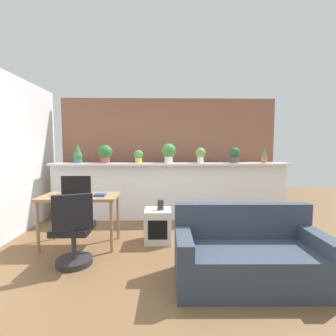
{
  "coord_description": "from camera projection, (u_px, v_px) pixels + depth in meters",
  "views": [
    {
      "loc": [
        -0.15,
        -2.84,
        1.45
      ],
      "look_at": [
        -0.06,
        0.96,
        1.12
      ],
      "focal_mm": 26.23,
      "sensor_mm": 36.0,
      "label": 1
    }
  ],
  "objects": [
    {
      "name": "plant_shelf",
      "position": [
        170.0,
        164.0,
        4.81
      ],
      "size": [
        4.63,
        0.35,
        0.04
      ],
      "primitive_type": "cube",
      "color": "white",
      "rests_on": "divider_wall"
    },
    {
      "name": "office_chair",
      "position": [
        74.0,
        235.0,
        2.96
      ],
      "size": [
        0.5,
        0.51,
        0.91
      ],
      "color": "#262628",
      "rests_on": "ground"
    },
    {
      "name": "potted_plant_6",
      "position": [
        264.0,
        156.0,
        4.81
      ],
      "size": [
        0.11,
        0.11,
        0.3
      ],
      "color": "#C66B42",
      "rests_on": "plant_shelf"
    },
    {
      "name": "book_on_desk",
      "position": [
        100.0,
        195.0,
        3.51
      ],
      "size": [
        0.15,
        0.14,
        0.04
      ],
      "primitive_type": "cube",
      "color": "#2D4C8C",
      "rests_on": "desk"
    },
    {
      "name": "tv_monitor",
      "position": [
        76.0,
        185.0,
        3.63
      ],
      "size": [
        0.43,
        0.04,
        0.27
      ],
      "primitive_type": "cube",
      "color": "black",
      "rests_on": "desk"
    },
    {
      "name": "potted_plant_2",
      "position": [
        138.0,
        156.0,
        4.81
      ],
      "size": [
        0.18,
        0.18,
        0.25
      ],
      "color": "gold",
      "rests_on": "plant_shelf"
    },
    {
      "name": "vase_on_shelf",
      "position": [
        161.0,
        205.0,
        3.71
      ],
      "size": [
        0.1,
        0.1,
        0.15
      ],
      "primitive_type": "cylinder",
      "color": "#2D2D33",
      "rests_on": "side_cube_shelf"
    },
    {
      "name": "potted_plant_0",
      "position": [
        78.0,
        154.0,
        4.77
      ],
      "size": [
        0.16,
        0.16,
        0.39
      ],
      "color": "#386B84",
      "rests_on": "plant_shelf"
    },
    {
      "name": "divider_wall",
      "position": [
        170.0,
        192.0,
        4.9
      ],
      "size": [
        4.63,
        0.16,
        1.1
      ],
      "primitive_type": "cube",
      "color": "white",
      "rests_on": "ground"
    },
    {
      "name": "potted_plant_1",
      "position": [
        105.0,
        153.0,
        4.75
      ],
      "size": [
        0.27,
        0.27,
        0.35
      ],
      "color": "#B7474C",
      "rests_on": "plant_shelf"
    },
    {
      "name": "ground_plane",
      "position": [
        175.0,
        268.0,
        2.95
      ],
      "size": [
        12.0,
        12.0,
        0.0
      ],
      "primitive_type": "plane",
      "color": "brown"
    },
    {
      "name": "couch",
      "position": [
        248.0,
        256.0,
        2.63
      ],
      "size": [
        1.57,
        0.79,
        0.8
      ],
      "color": "#333D4C",
      "rests_on": "ground"
    },
    {
      "name": "brick_wall_behind",
      "position": [
        169.0,
        156.0,
        5.44
      ],
      "size": [
        4.63,
        0.1,
        2.5
      ],
      "primitive_type": "cube",
      "color": "#935B47",
      "rests_on": "ground"
    },
    {
      "name": "desk",
      "position": [
        80.0,
        201.0,
        3.57
      ],
      "size": [
        1.1,
        0.6,
        0.75
      ],
      "color": "#99754C",
      "rests_on": "ground"
    },
    {
      "name": "side_cube_shelf",
      "position": [
        158.0,
        226.0,
        3.75
      ],
      "size": [
        0.4,
        0.41,
        0.5
      ],
      "color": "silver",
      "rests_on": "ground"
    },
    {
      "name": "potted_plant_3",
      "position": [
        169.0,
        152.0,
        4.83
      ],
      "size": [
        0.29,
        0.29,
        0.38
      ],
      "color": "silver",
      "rests_on": "plant_shelf"
    },
    {
      "name": "potted_plant_4",
      "position": [
        200.0,
        154.0,
        4.81
      ],
      "size": [
        0.2,
        0.2,
        0.3
      ],
      "color": "silver",
      "rests_on": "plant_shelf"
    },
    {
      "name": "potted_plant_5",
      "position": [
        235.0,
        155.0,
        4.79
      ],
      "size": [
        0.21,
        0.21,
        0.3
      ],
      "color": "#4C4C51",
      "rests_on": "plant_shelf"
    }
  ]
}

